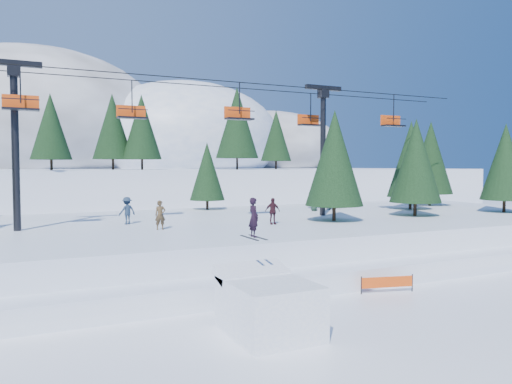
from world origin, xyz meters
name	(u,v)px	position (x,y,z in m)	size (l,w,h in m)	color
ground	(293,343)	(0.00, 0.00, 0.00)	(160.00, 160.00, 0.00)	white
mid_shelf	(163,242)	(0.00, 18.00, 1.25)	(70.00, 22.00, 2.50)	white
berm	(215,282)	(0.00, 8.00, 0.55)	(70.00, 6.00, 1.10)	white
mountain_ridge	(43,146)	(-5.07, 73.37, 9.64)	(119.00, 60.93, 26.46)	white
jump_kicker	(268,304)	(-0.34, 1.35, 1.14)	(3.02, 4.29, 5.16)	white
chairlift	(189,125)	(1.93, 18.05, 9.32)	(46.00, 3.21, 10.28)	black
conifer_stand	(190,160)	(2.10, 18.34, 6.87)	(63.05, 17.49, 8.58)	black
distant_skiers	(168,211)	(0.13, 17.16, 3.39)	(33.94, 9.44, 1.87)	#1A3124
banner_near	(387,282)	(7.91, 4.22, 0.54)	(2.78, 0.73, 0.90)	black
banner_far	(403,269)	(11.01, 6.48, 0.54)	(2.67, 1.07, 0.90)	black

